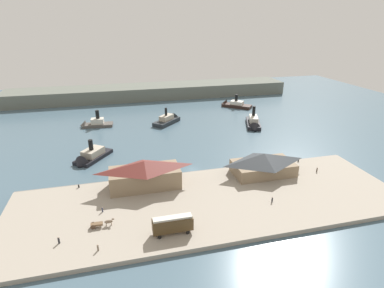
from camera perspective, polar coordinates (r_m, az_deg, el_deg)
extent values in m
plane|color=#476070|center=(107.09, 0.00, -4.73)|extent=(320.00, 320.00, 0.00)
cube|color=#9E9384|center=(88.40, 3.55, -10.61)|extent=(110.00, 36.00, 1.20)
cube|color=gray|center=(103.76, 0.49, -5.36)|extent=(110.00, 0.80, 1.00)
cube|color=#847056|center=(94.17, -8.66, -6.18)|extent=(20.75, 9.18, 5.82)
pyramid|color=maroon|center=(92.28, -8.81, -3.88)|extent=(21.17, 9.64, 2.57)
cube|color=#847056|center=(103.59, 12.98, -4.34)|extent=(19.48, 10.60, 4.02)
pyramid|color=#33383D|center=(102.08, 13.15, -2.53)|extent=(19.86, 11.13, 3.14)
cube|color=#4C381E|center=(74.76, -3.60, -14.59)|extent=(9.53, 2.59, 3.15)
cube|color=beige|center=(73.69, -3.63, -13.45)|extent=(9.15, 1.81, 0.50)
cylinder|color=black|center=(77.51, -1.24, -14.90)|extent=(0.90, 0.18, 0.90)
cylinder|color=black|center=(75.50, -0.78, -16.05)|extent=(0.90, 0.18, 0.90)
cylinder|color=black|center=(76.62, -6.29, -15.55)|extent=(0.90, 0.18, 0.90)
cylinder|color=black|center=(74.60, -5.99, -16.74)|extent=(0.90, 0.18, 0.90)
cube|color=brown|center=(80.80, -17.18, -13.96)|extent=(2.84, 1.28, 0.50)
cylinder|color=#4C3828|center=(81.54, -17.76, -13.89)|extent=(1.20, 0.10, 1.20)
cylinder|color=#4C3828|center=(80.50, -17.80, -14.41)|extent=(1.20, 0.10, 1.20)
ellipsoid|color=#7A6651|center=(80.45, -15.15, -13.66)|extent=(2.00, 0.70, 0.90)
ellipsoid|color=#7A6651|center=(80.08, -14.39, -13.28)|extent=(0.70, 0.32, 0.44)
cylinder|color=#7A6651|center=(80.93, -14.67, -13.89)|extent=(0.16, 0.16, 1.00)
cylinder|color=#7A6651|center=(80.60, -14.67, -14.06)|extent=(0.16, 0.16, 1.00)
cylinder|color=#7A6651|center=(80.99, -15.55, -13.96)|extent=(0.16, 0.16, 1.00)
cylinder|color=#7A6651|center=(80.67, -15.55, -14.13)|extent=(0.16, 0.16, 1.00)
cylinder|color=#4C3D33|center=(110.83, 22.07, -4.44)|extent=(0.39, 0.39, 1.32)
sphere|color=#CCA889|center=(110.51, 22.12, -4.08)|extent=(0.24, 0.24, 0.24)
cylinder|color=#33384C|center=(86.03, -16.21, -11.59)|extent=(0.38, 0.38, 1.29)
sphere|color=#CCA889|center=(85.62, -16.27, -11.16)|extent=(0.24, 0.24, 0.24)
cylinder|color=#6B5B4C|center=(74.01, -16.97, -17.89)|extent=(0.40, 0.40, 1.35)
sphere|color=#CCA889|center=(73.51, -17.05, -17.41)|extent=(0.25, 0.25, 0.25)
cylinder|color=#232328|center=(78.82, -23.37, -16.05)|extent=(0.43, 0.43, 1.46)
sphere|color=#CCA889|center=(78.32, -23.47, -15.55)|extent=(0.27, 0.27, 0.27)
cylinder|color=#232328|center=(89.54, 14.58, -9.95)|extent=(0.38, 0.38, 1.31)
sphere|color=#CCA889|center=(89.14, 14.63, -9.53)|extent=(0.24, 0.24, 0.24)
cylinder|color=black|center=(99.68, -20.18, -7.31)|extent=(0.44, 0.44, 0.90)
cylinder|color=black|center=(116.24, 19.03, -2.88)|extent=(0.44, 0.44, 0.90)
cube|color=#23282D|center=(154.37, -4.71, 4.13)|extent=(15.37, 15.42, 1.96)
cone|color=#23282D|center=(160.50, -3.10, 4.87)|extent=(5.90, 5.89, 5.53)
cube|color=#B2A893|center=(153.73, -4.73, 4.89)|extent=(8.10, 8.11, 2.37)
cylinder|color=black|center=(152.63, -4.83, 5.97)|extent=(1.19, 1.19, 3.77)
cube|color=#514C47|center=(156.74, -16.98, 3.38)|extent=(14.43, 6.59, 1.34)
cone|color=#514C47|center=(157.83, -19.50, 3.19)|extent=(2.90, 5.17, 5.00)
cube|color=beige|center=(156.15, -17.06, 4.07)|extent=(6.09, 4.52, 2.62)
cylinder|color=black|center=(155.18, -17.07, 5.24)|extent=(1.73, 1.73, 4.00)
cube|color=black|center=(185.22, 8.27, 6.99)|extent=(16.84, 15.65, 1.77)
cone|color=black|center=(187.89, 5.81, 7.32)|extent=(5.92, 6.20, 5.56)
cube|color=silver|center=(184.74, 8.30, 7.55)|extent=(8.33, 8.05, 2.03)
cylinder|color=black|center=(184.20, 8.19, 8.46)|extent=(1.60, 1.60, 3.83)
cube|color=black|center=(154.23, 11.22, 3.74)|extent=(11.85, 18.52, 1.89)
cone|color=black|center=(145.98, 11.47, 2.67)|extent=(6.29, 4.88, 5.54)
cube|color=beige|center=(153.55, 11.28, 4.55)|extent=(6.64, 9.60, 2.66)
cylinder|color=black|center=(154.08, 11.34, 6.03)|extent=(1.49, 1.49, 4.67)
cylinder|color=brown|center=(158.20, 11.17, 5.53)|extent=(0.24, 0.24, 5.06)
cube|color=black|center=(120.77, -17.70, -2.27)|extent=(14.23, 16.26, 1.36)
cone|color=black|center=(115.57, -20.01, -3.69)|extent=(6.42, 5.68, 5.92)
cube|color=#B2A893|center=(120.03, -17.80, -1.43)|extent=(8.73, 9.41, 2.48)
cylinder|color=black|center=(118.37, -18.19, -0.15)|extent=(1.63, 1.63, 3.82)
cube|color=#60665B|center=(208.81, -7.49, 9.61)|extent=(180.00, 24.00, 8.00)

